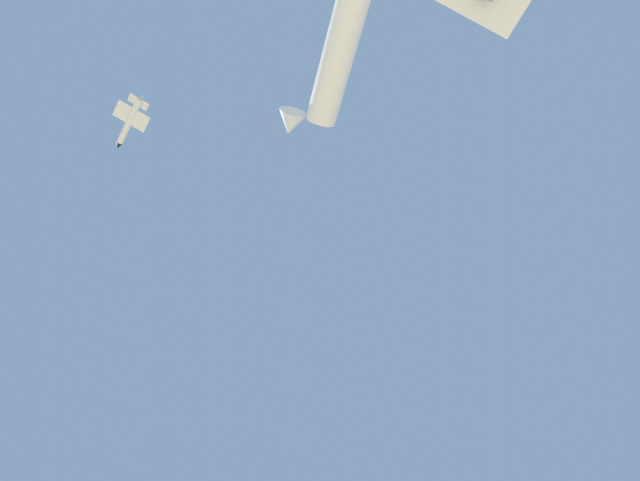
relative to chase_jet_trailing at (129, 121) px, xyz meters
name	(u,v)px	position (x,y,z in m)	size (l,w,h in m)	color
chase_jet_trailing	(129,121)	(0.00, 0.00, 0.00)	(12.07, 13.51, 4.00)	silver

